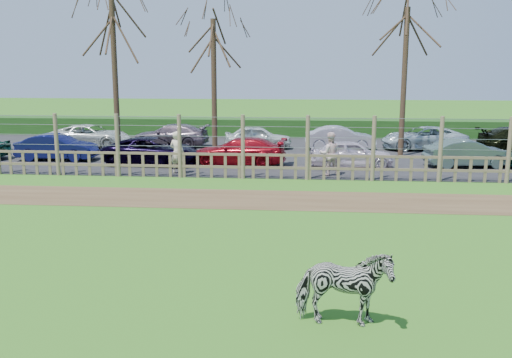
# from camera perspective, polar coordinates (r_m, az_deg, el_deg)

# --- Properties ---
(ground) EXTENTS (120.00, 120.00, 0.00)m
(ground) POSITION_cam_1_polar(r_m,az_deg,el_deg) (14.69, -4.79, -6.07)
(ground) COLOR #588930
(ground) RESTS_ON ground
(dirt_strip) EXTENTS (34.00, 2.80, 0.01)m
(dirt_strip) POSITION_cam_1_polar(r_m,az_deg,el_deg) (18.98, -2.47, -2.00)
(dirt_strip) COLOR brown
(dirt_strip) RESTS_ON ground
(asphalt) EXTENTS (44.00, 13.00, 0.04)m
(asphalt) POSITION_cam_1_polar(r_m,az_deg,el_deg) (28.74, 0.14, 2.63)
(asphalt) COLOR #232326
(asphalt) RESTS_ON ground
(hedge) EXTENTS (46.00, 2.00, 1.10)m
(hedge) POSITION_cam_1_polar(r_m,az_deg,el_deg) (35.59, 1.12, 5.18)
(hedge) COLOR #1E4716
(hedge) RESTS_ON ground
(fence) EXTENTS (30.16, 0.16, 2.50)m
(fence) POSITION_cam_1_polar(r_m,az_deg,el_deg) (22.23, -1.31, 2.09)
(fence) COLOR brown
(fence) RESTS_ON ground
(tree_left) EXTENTS (4.80, 4.80, 7.88)m
(tree_left) POSITION_cam_1_polar(r_m,az_deg,el_deg) (27.81, -14.09, 13.57)
(tree_left) COLOR #3D2B1E
(tree_left) RESTS_ON ground
(tree_mid) EXTENTS (4.80, 4.80, 6.83)m
(tree_mid) POSITION_cam_1_polar(r_m,az_deg,el_deg) (27.66, -4.26, 12.33)
(tree_mid) COLOR #3D2B1E
(tree_mid) RESTS_ON ground
(tree_right) EXTENTS (4.80, 4.80, 7.35)m
(tree_right) POSITION_cam_1_polar(r_m,az_deg,el_deg) (28.18, 14.75, 12.74)
(tree_right) COLOR #3D2B1E
(tree_right) RESTS_ON ground
(zebra) EXTENTS (1.64, 0.78, 1.37)m
(zebra) POSITION_cam_1_polar(r_m,az_deg,el_deg) (9.92, 8.73, -10.71)
(zebra) COLOR gray
(zebra) RESTS_ON ground
(visitor_a) EXTENTS (0.73, 0.60, 1.72)m
(visitor_a) POSITION_cam_1_polar(r_m,az_deg,el_deg) (23.26, -7.90, 2.64)
(visitor_a) COLOR beige
(visitor_a) RESTS_ON asphalt
(visitor_b) EXTENTS (0.92, 0.76, 1.72)m
(visitor_b) POSITION_cam_1_polar(r_m,az_deg,el_deg) (22.87, 7.38, 2.51)
(visitor_b) COLOR beige
(visitor_b) RESTS_ON asphalt
(car_1) EXTENTS (3.65, 1.30, 1.20)m
(car_1) POSITION_cam_1_polar(r_m,az_deg,el_deg) (27.94, -19.27, 3.02)
(car_1) COLOR #0F144C
(car_1) RESTS_ON asphalt
(car_2) EXTENTS (4.40, 2.18, 1.20)m
(car_2) POSITION_cam_1_polar(r_m,az_deg,el_deg) (25.64, -10.30, 2.78)
(car_2) COLOR black
(car_2) RESTS_ON asphalt
(car_3) EXTENTS (4.25, 1.98, 1.20)m
(car_3) POSITION_cam_1_polar(r_m,az_deg,el_deg) (25.14, -1.70, 2.79)
(car_3) COLOR maroon
(car_3) RESTS_ON asphalt
(car_4) EXTENTS (3.66, 1.82, 1.20)m
(car_4) POSITION_cam_1_polar(r_m,az_deg,el_deg) (24.77, 9.48, 2.51)
(car_4) COLOR silver
(car_4) RESTS_ON asphalt
(car_5) EXTENTS (3.78, 1.74, 1.20)m
(car_5) POSITION_cam_1_polar(r_m,az_deg,el_deg) (26.22, 20.43, 2.43)
(car_5) COLOR #4D645F
(car_5) RESTS_ON asphalt
(car_8) EXTENTS (4.34, 2.03, 1.20)m
(car_8) POSITION_cam_1_polar(r_m,az_deg,el_deg) (31.87, -16.25, 4.16)
(car_8) COLOR silver
(car_8) RESTS_ON asphalt
(car_9) EXTENTS (4.22, 1.90, 1.20)m
(car_9) POSITION_cam_1_polar(r_m,az_deg,el_deg) (31.22, -8.55, 4.35)
(car_9) COLOR #62525F
(car_9) RESTS_ON asphalt
(car_10) EXTENTS (3.66, 1.80, 1.20)m
(car_10) POSITION_cam_1_polar(r_m,az_deg,el_deg) (30.03, 0.20, 4.20)
(car_10) COLOR silver
(car_10) RESTS_ON asphalt
(car_11) EXTENTS (3.68, 1.38, 1.20)m
(car_11) POSITION_cam_1_polar(r_m,az_deg,el_deg) (30.02, 8.43, 4.08)
(car_11) COLOR #BCB6C1
(car_11) RESTS_ON asphalt
(car_12) EXTENTS (4.46, 2.33, 1.20)m
(car_12) POSITION_cam_1_polar(r_m,az_deg,el_deg) (30.92, 16.40, 3.95)
(car_12) COLOR silver
(car_12) RESTS_ON asphalt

